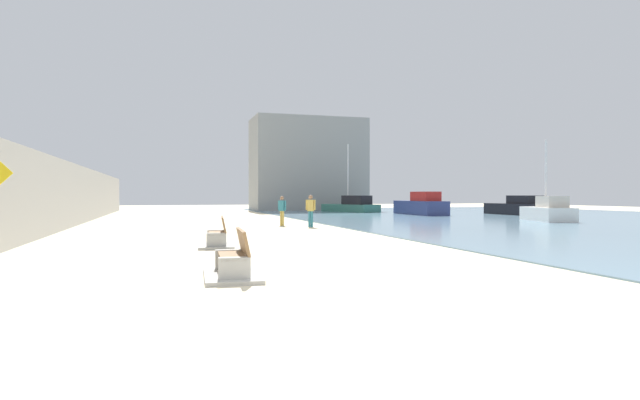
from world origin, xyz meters
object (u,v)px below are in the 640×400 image
object	(u,v)px
boat_far_left	(421,206)
bench_far	(217,239)
person_walking	(282,209)
person_standing	(311,208)
boat_mid_bay	(352,206)
bench_near	(233,266)
boat_outer	(519,207)
boat_distant	(548,211)

from	to	relation	value
boat_far_left	bench_far	bearing A→B (deg)	-131.10
person_walking	person_standing	xyz separation A→B (m)	(1.17, -1.54, 0.04)
person_standing	bench_far	bearing A→B (deg)	-122.62
boat_far_left	boat_mid_bay	world-z (taller)	boat_mid_bay
bench_near	boat_mid_bay	xyz separation A→B (m)	(15.87, 35.77, 0.39)
person_walking	boat_outer	world-z (taller)	boat_outer
person_standing	boat_far_left	size ratio (longest dim) A/B	0.27
bench_far	boat_far_left	bearing A→B (deg)	48.90
bench_near	person_standing	xyz separation A→B (m)	(5.94, 15.17, 0.74)
bench_far	boat_mid_bay	xyz separation A→B (m)	(15.56, 29.40, 0.39)
boat_distant	person_walking	bearing A→B (deg)	178.25
boat_far_left	boat_outer	bearing A→B (deg)	-18.38
bench_far	boat_outer	bearing A→B (deg)	35.71
boat_far_left	boat_mid_bay	bearing A→B (deg)	111.19
boat_mid_bay	boat_distant	bearing A→B (deg)	-73.47
boat_distant	bench_near	bearing A→B (deg)	-143.23
bench_near	bench_far	size ratio (longest dim) A/B	0.98
person_walking	boat_mid_bay	size ratio (longest dim) A/B	0.25
bench_near	person_walking	xyz separation A→B (m)	(4.77, 16.72, 0.70)
boat_outer	boat_distant	bearing A→B (deg)	-118.38
person_walking	boat_distant	xyz separation A→B (m)	(16.91, -0.52, -0.29)
person_standing	boat_mid_bay	world-z (taller)	boat_mid_bay
bench_near	boat_far_left	world-z (taller)	boat_far_left
boat_mid_bay	boat_distant	xyz separation A→B (m)	(5.81, -19.57, 0.02)
bench_far	boat_mid_bay	size ratio (longest dim) A/B	0.34
person_walking	boat_distant	distance (m)	16.92
bench_near	person_walking	bearing A→B (deg)	74.07
bench_near	boat_outer	xyz separation A→B (m)	(26.56, 25.24, 0.41)
bench_far	boat_far_left	world-z (taller)	boat_far_left
bench_near	person_walking	distance (m)	17.40
bench_far	boat_distant	world-z (taller)	boat_distant
person_walking	boat_outer	distance (m)	23.40
bench_near	boat_distant	world-z (taller)	boat_distant
person_standing	boat_distant	world-z (taller)	boat_distant
boat_mid_bay	person_standing	bearing A→B (deg)	-115.73
bench_near	boat_far_left	bearing A→B (deg)	55.65
bench_far	boat_distant	distance (m)	23.52
bench_near	boat_distant	size ratio (longest dim) A/B	0.42
person_walking	person_standing	distance (m)	1.94
person_walking	boat_far_left	world-z (taller)	boat_far_left
bench_far	boat_distant	xyz separation A→B (m)	(21.37, 9.83, 0.41)
boat_distant	bench_far	bearing A→B (deg)	-155.30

